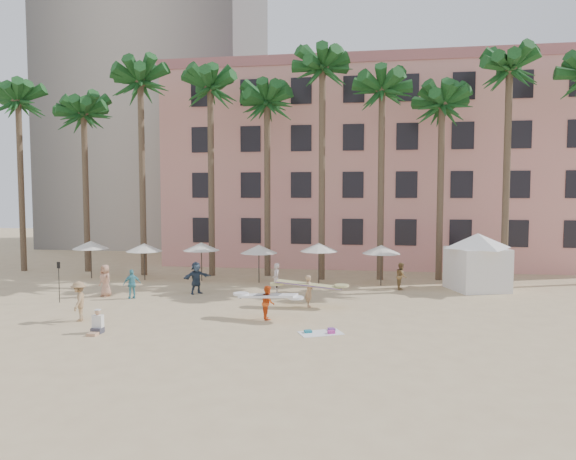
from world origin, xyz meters
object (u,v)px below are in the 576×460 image
at_px(carrier_yellow, 309,289).
at_px(carrier_white, 268,301).
at_px(pink_hotel, 378,170).
at_px(cabana, 477,257).

relative_size(carrier_yellow, carrier_white, 1.19).
height_order(pink_hotel, cabana, pink_hotel).
xyz_separation_m(cabana, carrier_white, (-11.30, -9.18, -1.20)).
bearing_deg(carrier_yellow, carrier_white, -119.14).
height_order(cabana, carrier_yellow, cabana).
bearing_deg(carrier_white, pink_hotel, 76.63).
height_order(cabana, carrier_white, cabana).
height_order(pink_hotel, carrier_yellow, pink_hotel).
distance_m(pink_hotel, cabana, 16.32).
xyz_separation_m(pink_hotel, carrier_yellow, (-3.90, -20.33, -7.03)).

